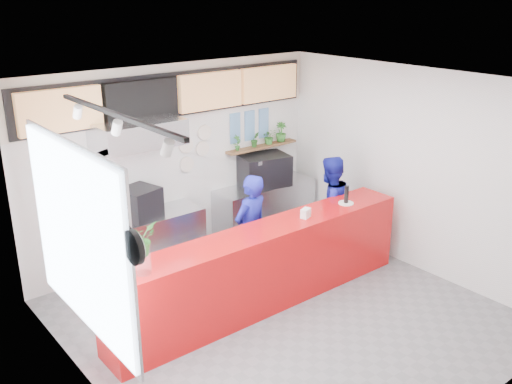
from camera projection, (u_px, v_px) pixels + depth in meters
floor at (284, 316)px, 7.40m from camera, size 5.00×5.00×0.00m
ceiling at (288, 85)px, 6.39m from camera, size 5.00×5.00×0.00m
wall_back at (177, 162)px, 8.73m from camera, size 5.00×0.00×5.00m
wall_left at (90, 269)px, 5.42m from camera, size 0.00×5.00×5.00m
wall_right at (413, 170)px, 8.37m from camera, size 0.00×5.00×5.00m
service_counter at (264, 267)px, 7.51m from camera, size 4.50×0.60×1.10m
cream_band at (174, 91)px, 8.35m from camera, size 5.00×0.02×0.80m
prep_bench at (145, 245)px, 8.39m from camera, size 1.80×0.60×0.90m
panini_oven at (139, 203)px, 8.14m from camera, size 0.60×0.60×0.45m
extraction_hood at (138, 133)px, 7.78m from camera, size 1.20×0.70×0.35m
hood_lip at (139, 147)px, 7.85m from camera, size 1.20×0.69×0.31m
right_bench at (265, 209)px, 9.75m from camera, size 1.80×0.60×0.90m
espresso_machine at (264, 170)px, 9.49m from camera, size 0.91×0.73×0.52m
espresso_tray at (264, 157)px, 9.42m from camera, size 0.68×0.50×0.06m
herb_shelf at (262, 147)px, 9.60m from camera, size 1.40×0.18×0.04m
menu_board_far_left at (60, 111)px, 7.25m from camera, size 1.10×0.10×0.55m
menu_board_mid_left at (142, 100)px, 7.93m from camera, size 1.10×0.10×0.55m
menu_board_mid_right at (211, 91)px, 8.62m from camera, size 1.10×0.10×0.55m
menu_board_far_right at (269, 83)px, 9.31m from camera, size 1.10×0.10×0.55m
soffit at (175, 94)px, 8.34m from camera, size 4.80×0.04×0.65m
window_pane at (78, 239)px, 5.59m from camera, size 0.04×2.20×1.90m
window_frame at (80, 239)px, 5.60m from camera, size 0.03×2.30×2.00m
wall_clock_rim at (134, 247)px, 4.60m from camera, size 0.05×0.30×0.30m
wall_clock_face at (137, 246)px, 4.61m from camera, size 0.02×0.26×0.26m
track_rail at (116, 115)px, 5.17m from camera, size 0.05×2.40×0.04m
dec_plate_a at (186, 145)px, 8.71m from camera, size 0.24×0.03×0.24m
dec_plate_b at (203, 149)px, 8.92m from camera, size 0.24×0.03×0.24m
dec_plate_c at (187, 164)px, 8.81m from camera, size 0.24×0.03×0.24m
dec_plate_d at (205, 132)px, 8.86m from camera, size 0.24×0.03×0.24m
photo_frame_a at (235, 121)px, 9.19m from camera, size 0.20×0.02×0.25m
photo_frame_b at (250, 118)px, 9.37m from camera, size 0.20×0.02×0.25m
photo_frame_c at (264, 116)px, 9.55m from camera, size 0.20×0.02×0.25m
photo_frame_d at (235, 136)px, 9.28m from camera, size 0.20×0.02×0.25m
photo_frame_e at (250, 133)px, 9.45m from camera, size 0.20×0.02×0.25m
photo_frame_f at (264, 130)px, 9.63m from camera, size 0.20×0.02×0.25m
staff_center at (251, 230)px, 7.99m from camera, size 0.65×0.49×1.63m
staff_right at (329, 208)px, 8.82m from camera, size 0.83×0.67×1.63m
herb_a at (237, 143)px, 9.24m from camera, size 0.16×0.13×0.27m
herb_b at (255, 139)px, 9.46m from camera, size 0.16×0.14×0.26m
herb_c at (269, 136)px, 9.64m from camera, size 0.29×0.28×0.26m
herb_d at (281, 132)px, 9.79m from camera, size 0.23×0.21×0.33m
glass_vase at (142, 263)px, 6.16m from camera, size 0.23×0.23×0.23m
basil_vase at (141, 239)px, 6.06m from camera, size 0.41×0.39×0.37m
napkin_holder at (306, 213)px, 7.67m from camera, size 0.17×0.13×0.13m
white_plate at (346, 203)px, 8.18m from camera, size 0.25×0.25×0.02m
pepper_mill at (346, 194)px, 8.13m from camera, size 0.08×0.08×0.26m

